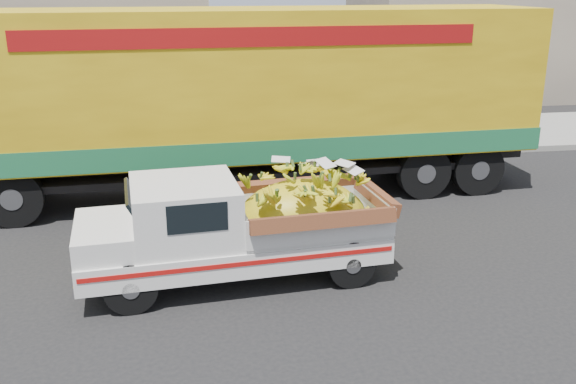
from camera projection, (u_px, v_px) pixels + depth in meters
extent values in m
plane|color=black|center=(180.00, 300.00, 9.07)|extent=(100.00, 100.00, 0.00)
cube|color=gray|center=(181.00, 162.00, 15.74)|extent=(60.00, 0.25, 0.15)
cube|color=gray|center=(181.00, 142.00, 17.71)|extent=(60.00, 4.00, 0.14)
cube|color=gray|center=(536.00, 16.00, 25.33)|extent=(14.00, 6.00, 6.00)
cylinder|color=black|center=(131.00, 288.00, 8.64)|extent=(0.74, 0.28, 0.73)
cylinder|color=black|center=(128.00, 248.00, 9.93)|extent=(0.74, 0.28, 0.73)
cylinder|color=black|center=(351.00, 263.00, 9.39)|extent=(0.74, 0.28, 0.73)
cylinder|color=black|center=(323.00, 230.00, 10.68)|extent=(0.74, 0.28, 0.73)
cube|color=silver|center=(233.00, 246.00, 9.60)|extent=(4.63, 2.06, 0.37)
cube|color=#A50F0C|center=(243.00, 264.00, 8.82)|extent=(4.38, 0.44, 0.07)
cube|color=silver|center=(80.00, 267.00, 9.10)|extent=(0.25, 1.59, 0.13)
cube|color=silver|center=(104.00, 235.00, 9.05)|extent=(0.96, 1.60, 0.34)
cube|color=silver|center=(185.00, 211.00, 9.24)|extent=(1.63, 1.70, 0.86)
cube|color=black|center=(197.00, 218.00, 8.49)|extent=(0.81, 0.09, 0.40)
cube|color=silver|center=(307.00, 212.00, 9.73)|extent=(2.35, 1.83, 0.49)
ellipsoid|color=gold|center=(301.00, 219.00, 9.74)|extent=(2.11, 1.49, 1.22)
cylinder|color=black|center=(477.00, 169.00, 13.48)|extent=(1.11, 0.38, 1.10)
cylinder|color=black|center=(437.00, 146.00, 15.34)|extent=(1.11, 0.38, 1.10)
cylinder|color=black|center=(423.00, 172.00, 13.25)|extent=(1.11, 0.38, 1.10)
cylinder|color=black|center=(389.00, 149.00, 15.11)|extent=(1.11, 0.38, 1.10)
cylinder|color=black|center=(13.00, 197.00, 11.70)|extent=(1.11, 0.38, 1.10)
cylinder|color=black|center=(31.00, 168.00, 13.56)|extent=(1.11, 0.38, 1.10)
cube|color=black|center=(249.00, 158.00, 13.43)|extent=(12.04, 1.61, 0.36)
cube|color=gold|center=(247.00, 81.00, 12.93)|extent=(11.87, 3.10, 2.84)
cube|color=#1B6139|center=(248.00, 138.00, 13.30)|extent=(11.93, 3.12, 0.45)
cube|color=maroon|center=(256.00, 37.00, 11.46)|extent=(8.39, 0.45, 0.35)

